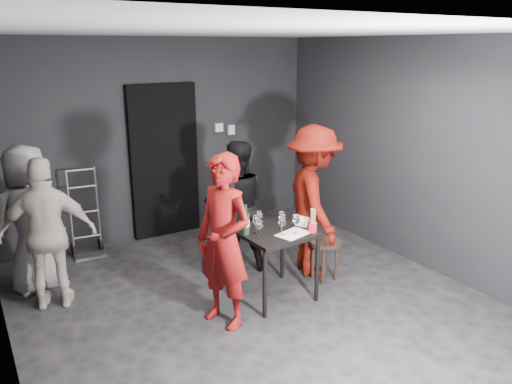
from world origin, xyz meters
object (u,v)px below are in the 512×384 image
tasting_table (275,239)px  breadstick_cup (313,221)px  woman_black (236,204)px  server_red (224,232)px  man_maroon (314,189)px  bystander_cream (48,231)px  stool (325,249)px  wine_bottle (246,223)px  bystander_grey (30,214)px  hand_truck (88,239)px

tasting_table → breadstick_cup: 0.45m
woman_black → breadstick_cup: bearing=125.2°
tasting_table → server_red: server_red is taller
man_maroon → breadstick_cup: man_maroon is taller
bystander_cream → stool: bearing=179.2°
wine_bottle → breadstick_cup: bearing=-26.3°
woman_black → man_maroon: 0.92m
tasting_table → woman_black: bearing=89.3°
tasting_table → man_maroon: size_ratio=0.37×
server_red → stool: bearing=78.9°
tasting_table → woman_black: (0.01, 0.84, 0.15)m
woman_black → man_maroon: size_ratio=0.79×
server_red → woman_black: (0.70, 1.02, -0.12)m
woman_black → bystander_grey: size_ratio=0.93×
wine_bottle → man_maroon: bearing=12.2°
stool → server_red: bearing=-171.0°
stool → woman_black: woman_black is taller
server_red → wine_bottle: (0.38, 0.25, -0.06)m
stool → breadstick_cup: (-0.40, -0.28, 0.50)m
server_red → bystander_grey: size_ratio=1.07×
tasting_table → wine_bottle: bearing=169.1°
server_red → wine_bottle: 0.46m
woman_black → wine_bottle: bearing=87.5°
woman_black → bystander_cream: size_ratio=0.99×
stool → woman_black: bearing=131.0°
breadstick_cup → hand_truck: bearing=126.0°
man_maroon → breadstick_cup: bearing=161.6°
woman_black → breadstick_cup: size_ratio=5.95×
server_red → bystander_cream: 1.80m
stool → woman_black: size_ratio=0.29×
tasting_table → wine_bottle: wine_bottle is taller
bystander_cream → hand_truck: bearing=-98.8°
man_maroon → breadstick_cup: size_ratio=7.49×
tasting_table → stool: 0.76m
bystander_grey → wine_bottle: 2.31m
woman_black → breadstick_cup: 1.12m
wine_bottle → stool: bearing=-1.5°
woman_black → bystander_cream: (-2.04, 0.17, 0.01)m
tasting_table → breadstick_cup: size_ratio=2.77×
tasting_table → woman_black: 0.85m
bystander_grey → server_red: bearing=111.1°
breadstick_cup → bystander_cream: bearing=151.9°
wine_bottle → tasting_table: bearing=-10.9°
tasting_table → man_maroon: bearing=21.5°
woman_black → bystander_grey: bystander_grey is taller
stool → wine_bottle: 1.13m
tasting_table → man_maroon: man_maroon is taller
man_maroon → stool: bearing=-161.6°
stool → server_red: server_red is taller
wine_bottle → woman_black: bearing=67.6°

